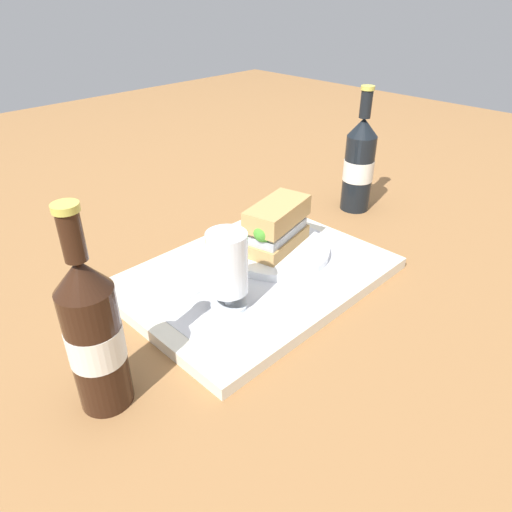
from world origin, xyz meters
name	(u,v)px	position (x,y,z in m)	size (l,w,h in m)	color
ground_plane	(256,281)	(0.00, 0.00, 0.00)	(3.00, 3.00, 0.00)	olive
tray	(256,276)	(0.00, 0.00, 0.01)	(0.44, 0.32, 0.02)	beige
placemat	(256,271)	(0.00, 0.00, 0.02)	(0.38, 0.27, 0.00)	silver
plate	(276,250)	(-0.07, -0.01, 0.03)	(0.19, 0.19, 0.01)	white
sandwich	(276,226)	(-0.06, -0.01, 0.08)	(0.14, 0.09, 0.08)	tan
beer_glass	(228,269)	(0.10, 0.04, 0.09)	(0.06, 0.06, 0.12)	silver
napkin_folded	(198,278)	(0.09, -0.05, 0.02)	(0.09, 0.07, 0.01)	white
beer_bottle	(94,334)	(0.32, 0.06, 0.10)	(0.07, 0.07, 0.27)	black
second_bottle	(359,164)	(-0.37, -0.05, 0.10)	(0.07, 0.07, 0.27)	black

